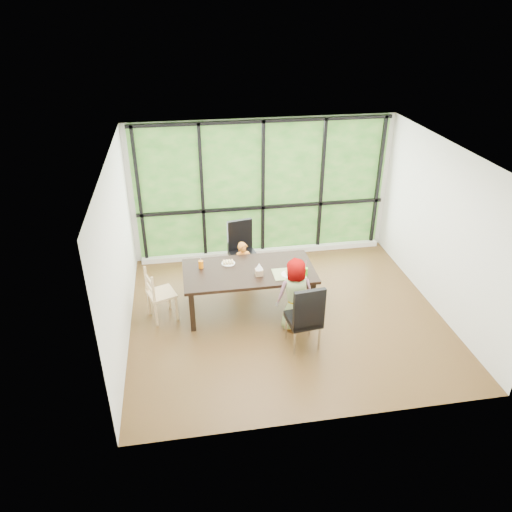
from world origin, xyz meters
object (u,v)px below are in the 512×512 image
Objects in this scene: child_older at (295,295)px; plate_near at (289,274)px; plate_far at (228,263)px; dining_table at (249,290)px; chair_interior_leather at (304,315)px; orange_cup at (201,264)px; green_cup at (305,271)px; chair_window_leather at (243,252)px; tissue_box at (259,272)px; child_toddler at (243,266)px; chair_end_beech at (162,294)px.

plate_near is at bearing -90.83° from child_older.
child_older is 0.38m from plate_near.
dining_table is at bearing -40.47° from plate_far.
chair_interior_leather is 1.89m from orange_cup.
dining_table is 1.00m from green_cup.
dining_table is 0.75m from plate_near.
plate_far is at bearing 150.38° from plate_near.
chair_window_leather is 1.24m from tissue_box.
tissue_box is (0.14, -0.82, 0.35)m from child_toddler.
orange_cup is at bearing -160.05° from child_toddler.
green_cup is at bearing -25.43° from plate_far.
plate_far is 0.46m from orange_cup.
chair_interior_leather is 0.83m from plate_near.
child_toddler is 0.76× the size of child_older.
child_toddler is at bearing 51.79° from plate_far.
green_cup reaches higher than tissue_box.
child_older is at bearing -43.97° from dining_table.
chair_end_beech is 7.19× the size of orange_cup.
chair_window_leather is at bearing 93.90° from tissue_box.
child_older is at bearing -73.96° from child_toddler.
plate_far is (-0.30, 0.26, 0.38)m from dining_table.
chair_window_leather is 0.40m from child_toddler.
chair_end_beech is (-2.05, 1.05, -0.09)m from chair_interior_leather.
child_older reaches higher than child_toddler.
orange_cup is at bearing -92.29° from chair_end_beech.
chair_window_leather is at bearing -75.27° from child_older.
child_toddler is 1.39m from child_older.
child_older is (0.62, -0.60, 0.22)m from dining_table.
chair_window_leather is at bearing 65.17° from plate_far.
orange_cup is (-0.45, -0.06, 0.06)m from plate_far.
child_older is 5.40× the size of plate_far.
child_older is 4.96× the size of plate_near.
chair_interior_leather reaches higher than tissue_box.
child_toddler reaches higher than chair_end_beech.
green_cup is (0.80, -1.32, 0.27)m from chair_window_leather.
child_older is at bearing -86.34° from plate_near.
orange_cup is at bearing -34.66° from child_older.
plate_near is 0.27m from green_cup.
dining_table is 9.45× the size of plate_far.
chair_end_beech is 7.55× the size of tissue_box.
green_cup reaches higher than dining_table.
chair_window_leather reaches higher than child_toddler.
child_older is at bearing -40.79° from tissue_box.
child_toddler is at bearing 123.75° from plate_near.
orange_cup is (-1.39, 1.25, 0.27)m from chair_interior_leather.
chair_end_beech is at bearing 173.38° from tissue_box.
tissue_box is at bearing -96.90° from chair_window_leather.
child_older reaches higher than chair_window_leather.
child_toddler is at bearing -108.76° from chair_window_leather.
chair_interior_leather is 9.06× the size of tissue_box.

